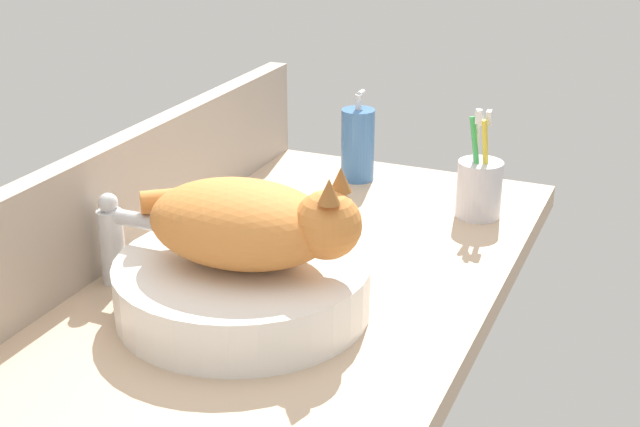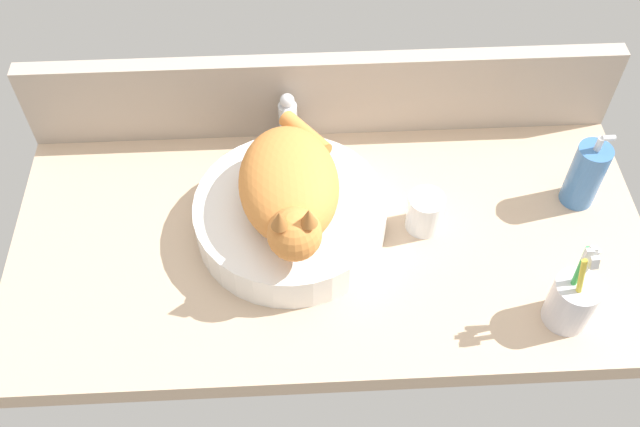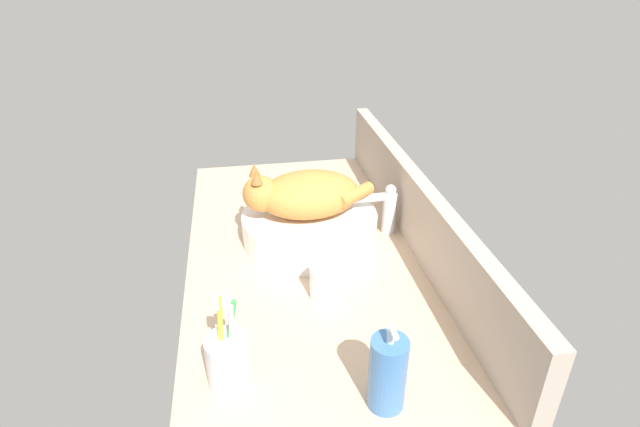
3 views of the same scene
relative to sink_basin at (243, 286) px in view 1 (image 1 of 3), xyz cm
name	(u,v)px [view 1 (image 1 of 3)]	position (x,y,z in cm)	size (l,w,h in cm)	color
ground_plane	(277,302)	(7.05, -1.54, -5.59)	(115.02, 57.89, 4.00)	tan
backsplash_panel	(111,202)	(7.05, 25.60, 5.38)	(115.02, 3.60, 17.94)	#AD9E8E
sink_basin	(243,286)	(0.00, 0.00, 0.00)	(34.12, 34.12, 7.18)	white
cat	(251,223)	(0.16, -1.36, 9.35)	(18.43, 32.41, 14.00)	orange
faucet	(118,236)	(0.14, 19.67, 3.71)	(3.60, 11.81, 13.60)	silver
soap_dispenser	(358,144)	(53.80, 4.38, 3.24)	(6.16, 6.16, 16.75)	#3F72B2
toothbrush_cup	(479,187)	(44.87, -20.78, 1.66)	(7.54, 7.54, 18.70)	silver
water_glass	(318,222)	(24.11, -0.43, -0.13)	(6.56, 6.56, 7.64)	white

